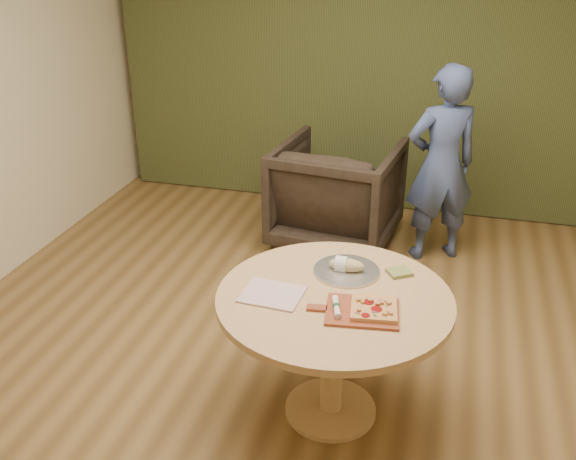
% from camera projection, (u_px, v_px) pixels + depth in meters
% --- Properties ---
extents(room_shell, '(5.04, 6.04, 2.84)m').
position_uv_depth(room_shell, '(298.00, 166.00, 3.07)').
color(room_shell, brown).
rests_on(room_shell, ground).
extents(curtain, '(4.80, 0.14, 2.78)m').
position_uv_depth(curtain, '(380.00, 55.00, 5.59)').
color(curtain, '#31391A').
rests_on(curtain, ground).
extents(pedestal_table, '(1.21, 1.21, 0.75)m').
position_uv_depth(pedestal_table, '(334.00, 319.00, 3.30)').
color(pedestal_table, tan).
rests_on(pedestal_table, ground).
extents(pizza_paddle, '(0.46, 0.32, 0.01)m').
position_uv_depth(pizza_paddle, '(360.00, 311.00, 3.10)').
color(pizza_paddle, brown).
rests_on(pizza_paddle, pedestal_table).
extents(flatbread_pizza, '(0.25, 0.25, 0.04)m').
position_uv_depth(flatbread_pizza, '(374.00, 308.00, 3.08)').
color(flatbread_pizza, tan).
rests_on(flatbread_pizza, pizza_paddle).
extents(cutlery_roll, '(0.08, 0.20, 0.03)m').
position_uv_depth(cutlery_roll, '(336.00, 307.00, 3.09)').
color(cutlery_roll, silver).
rests_on(cutlery_roll, pizza_paddle).
extents(newspaper, '(0.32, 0.27, 0.01)m').
position_uv_depth(newspaper, '(272.00, 294.00, 3.24)').
color(newspaper, white).
rests_on(newspaper, pedestal_table).
extents(serving_tray, '(0.36, 0.36, 0.02)m').
position_uv_depth(serving_tray, '(346.00, 271.00, 3.45)').
color(serving_tray, silver).
rests_on(serving_tray, pedestal_table).
extents(bread_roll, '(0.19, 0.09, 0.09)m').
position_uv_depth(bread_roll, '(345.00, 265.00, 3.44)').
color(bread_roll, tan).
rests_on(bread_roll, serving_tray).
extents(green_packet, '(0.16, 0.15, 0.02)m').
position_uv_depth(green_packet, '(399.00, 272.00, 3.43)').
color(green_packet, '#58632C').
rests_on(green_packet, pedestal_table).
extents(armchair, '(1.04, 0.98, 0.96)m').
position_uv_depth(armchair, '(337.00, 189.00, 5.24)').
color(armchair, black).
rests_on(armchair, ground).
extents(person_standing, '(0.67, 0.58, 1.55)m').
position_uv_depth(person_standing, '(441.00, 165.00, 4.89)').
color(person_standing, '#3D4E7E').
rests_on(person_standing, ground).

